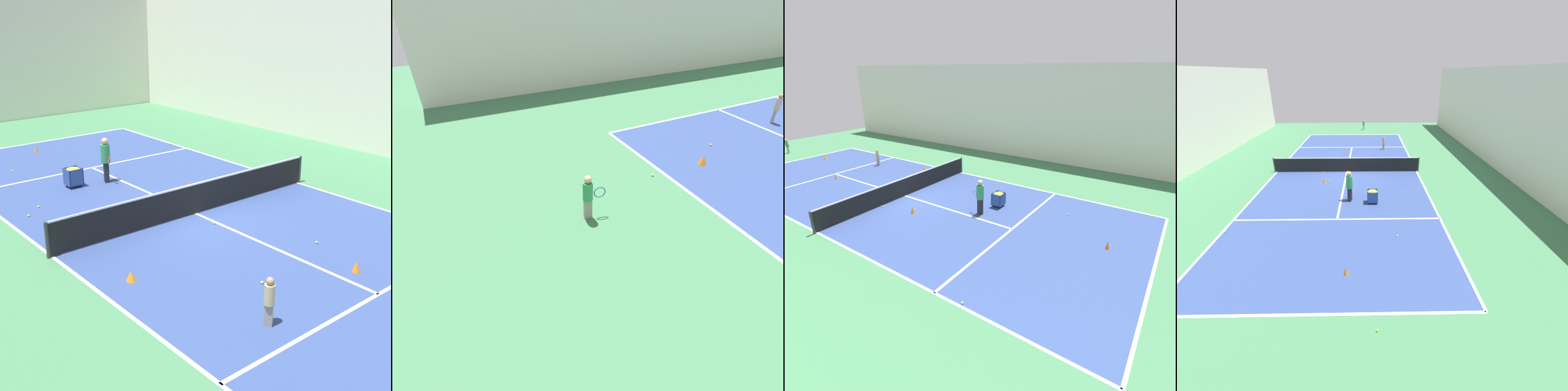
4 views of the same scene
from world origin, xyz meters
TOP-DOWN VIEW (x-y plane):
  - ground_plane at (0.00, 0.00)m, footprint 39.51×39.51m
  - court_playing_area at (0.00, 0.00)m, footprint 9.81×23.99m
  - line_baseline_far at (0.00, 12.00)m, footprint 9.81×0.10m
  - line_sideline_left at (-4.90, 0.00)m, footprint 0.10×23.99m
  - line_sideline_right at (4.90, 0.00)m, footprint 0.10×23.99m
  - line_service_near at (0.00, -6.60)m, footprint 9.81×0.10m
  - line_service_far at (0.00, 6.60)m, footprint 9.81×0.10m
  - line_centre_service at (0.00, 0.00)m, footprint 0.10×13.20m
  - tennis_net at (0.00, 0.00)m, footprint 10.11×0.10m
  - coach_at_net at (-0.49, 4.60)m, footprint 0.43×0.70m
  - child_midcourt at (-2.89, -5.85)m, footprint 0.31×0.31m
  - ball_cart at (-1.71, 4.87)m, footprint 0.56×0.52m
  - training_cone_0 at (1.29, 1.94)m, footprint 0.20×0.20m
  - training_cone_1 at (0.54, -5.60)m, footprint 0.19×0.19m
  - training_cone_3 at (-0.70, 10.34)m, footprint 0.16×0.16m
  - training_cone_4 at (-4.02, -2.42)m, footprint 0.25×0.25m
  - tennis_ball_0 at (1.14, -3.91)m, footprint 0.07×0.07m
  - tennis_ball_1 at (-1.70, -4.54)m, footprint 0.07×0.07m
  - tennis_ball_3 at (-2.70, 8.09)m, footprint 0.07×0.07m
  - tennis_ball_5 at (-3.62, 3.68)m, footprint 0.07×0.07m
  - tennis_ball_6 at (1.65, 0.18)m, footprint 0.07×0.07m
  - tennis_ball_7 at (-4.20, 3.12)m, footprint 0.07×0.07m
  - tennis_ball_9 at (4.78, 7.60)m, footprint 0.07×0.07m
  - tennis_ball_11 at (-0.13, -1.04)m, footprint 0.07×0.07m
  - tennis_ball_12 at (1.01, 1.81)m, footprint 0.07×0.07m

SIDE VIEW (x-z plane):
  - ground_plane at x=0.00m, z-range 0.00..0.00m
  - court_playing_area at x=0.00m, z-range 0.00..0.00m
  - line_baseline_far at x=0.00m, z-range 0.00..0.01m
  - line_sideline_left at x=-4.90m, z-range 0.00..0.01m
  - line_sideline_right at x=4.90m, z-range 0.00..0.01m
  - line_service_near at x=0.00m, z-range 0.00..0.01m
  - line_service_far at x=0.00m, z-range 0.00..0.01m
  - line_centre_service at x=0.00m, z-range 0.00..0.01m
  - tennis_ball_0 at x=1.14m, z-range 0.00..0.07m
  - tennis_ball_1 at x=-1.70m, z-range 0.00..0.07m
  - tennis_ball_3 at x=-2.70m, z-range 0.00..0.07m
  - tennis_ball_5 at x=-3.62m, z-range 0.00..0.07m
  - tennis_ball_6 at x=1.65m, z-range 0.00..0.07m
  - tennis_ball_7 at x=-4.20m, z-range 0.00..0.07m
  - tennis_ball_9 at x=4.78m, z-range 0.00..0.07m
  - tennis_ball_11 at x=-0.13m, z-range 0.00..0.07m
  - tennis_ball_12 at x=1.01m, z-range 0.00..0.07m
  - training_cone_4 at x=-4.02m, z-range 0.00..0.25m
  - training_cone_1 at x=0.54m, z-range 0.00..0.30m
  - training_cone_3 at x=-0.70m, z-range 0.00..0.32m
  - training_cone_0 at x=1.29m, z-range 0.00..0.35m
  - ball_cart at x=-1.71m, z-range 0.15..0.88m
  - tennis_net at x=0.00m, z-range 0.02..1.03m
  - child_midcourt at x=-2.89m, z-range 0.08..1.20m
  - coach_at_net at x=-0.49m, z-range 0.12..1.81m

